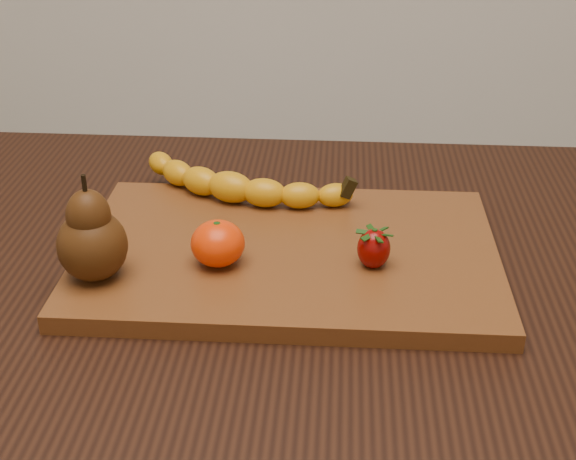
# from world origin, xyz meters

# --- Properties ---
(table) EXTENTS (1.00, 0.70, 0.76)m
(table) POSITION_xyz_m (0.00, 0.00, 0.66)
(table) COLOR black
(table) RESTS_ON ground
(cutting_board) EXTENTS (0.45, 0.30, 0.02)m
(cutting_board) POSITION_xyz_m (0.04, -0.01, 0.77)
(cutting_board) COLOR brown
(cutting_board) RESTS_ON table
(banana) EXTENTS (0.25, 0.14, 0.04)m
(banana) POSITION_xyz_m (-0.04, 0.10, 0.80)
(banana) COLOR #E99F0A
(banana) RESTS_ON cutting_board
(pear) EXTENTS (0.07, 0.07, 0.11)m
(pear) POSITION_xyz_m (-0.15, -0.08, 0.83)
(pear) COLOR #44240B
(pear) RESTS_ON cutting_board
(mandarin) EXTENTS (0.07, 0.07, 0.05)m
(mandarin) POSITION_xyz_m (-0.03, -0.05, 0.80)
(mandarin) COLOR #FE3602
(mandarin) RESTS_ON cutting_board
(strawberry) EXTENTS (0.04, 0.04, 0.04)m
(strawberry) POSITION_xyz_m (0.13, -0.04, 0.80)
(strawberry) COLOR #7E0503
(strawberry) RESTS_ON cutting_board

